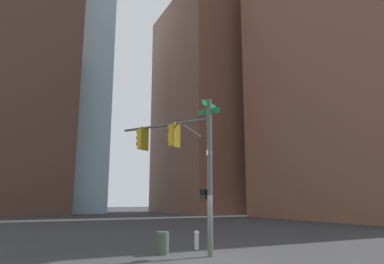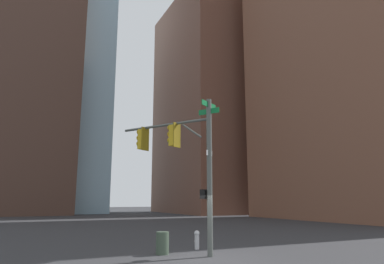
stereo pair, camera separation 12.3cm
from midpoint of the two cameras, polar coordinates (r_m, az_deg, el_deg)
name	(u,v)px [view 1 (the left image)]	position (r m, az deg, el deg)	size (l,w,h in m)	color
ground_plane	(207,259)	(14.83, 2.20, -20.04)	(200.00, 200.00, 0.00)	#2D2D30
signal_pole_assembly	(183,153)	(15.98, -1.79, -3.51)	(4.77, 3.21, 6.76)	#4C514C
fire_hydrant	(197,239)	(17.38, 0.55, -17.15)	(0.34, 0.26, 0.87)	#B2B2B7
litter_bin	(162,243)	(15.82, -5.12, -17.71)	(0.56, 0.56, 0.95)	#384738
building_brick_nearside	(365,27)	(53.59, 26.47, 15.18)	(26.72, 21.23, 49.93)	brown
building_brick_midblock	(214,106)	(67.51, 3.58, 4.28)	(22.11, 17.97, 40.26)	brown
building_glass_tower	(39,42)	(77.19, -23.83, 13.37)	(23.49, 24.66, 66.00)	#8CB2C6
building_brick_farside	(18,88)	(66.06, -26.73, 6.45)	(16.58, 18.06, 41.67)	#4C3328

